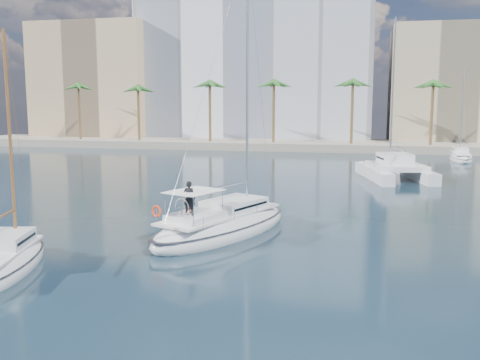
# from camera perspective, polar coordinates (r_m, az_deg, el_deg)

# --- Properties ---
(ground) EXTENTS (160.00, 160.00, 0.00)m
(ground) POSITION_cam_1_polar(r_m,az_deg,el_deg) (28.46, -2.16, -6.96)
(ground) COLOR black
(ground) RESTS_ON ground
(quay) EXTENTS (120.00, 14.00, 1.20)m
(quay) POSITION_cam_1_polar(r_m,az_deg,el_deg) (88.10, 7.96, 3.73)
(quay) COLOR gray
(quay) RESTS_ON ground
(building_modern) EXTENTS (42.00, 16.00, 28.00)m
(building_modern) POSITION_cam_1_polar(r_m,az_deg,el_deg) (101.55, 1.77, 11.97)
(building_modern) COLOR white
(building_modern) RESTS_ON ground
(building_tan_left) EXTENTS (22.00, 14.00, 22.00)m
(building_tan_left) POSITION_cam_1_polar(r_m,az_deg,el_deg) (107.44, -14.83, 9.90)
(building_tan_left) COLOR tan
(building_tan_left) RESTS_ON ground
(building_beige) EXTENTS (20.00, 14.00, 20.00)m
(building_beige) POSITION_cam_1_polar(r_m,az_deg,el_deg) (97.74, 21.66, 9.19)
(building_beige) COLOR #BEAD88
(building_beige) RESTS_ON ground
(palm_left) EXTENTS (3.60, 3.60, 12.30)m
(palm_left) POSITION_cam_1_polar(r_m,az_deg,el_deg) (93.11, -13.79, 9.78)
(palm_left) COLOR brown
(palm_left) RESTS_ON ground
(palm_centre) EXTENTS (3.60, 3.60, 12.30)m
(palm_centre) POSITION_cam_1_polar(r_m,az_deg,el_deg) (83.89, 7.87, 10.13)
(palm_centre) COLOR brown
(palm_centre) RESTS_ON ground
(main_sloop) EXTENTS (7.81, 11.94, 16.96)m
(main_sloop) POSITION_cam_1_polar(r_m,az_deg,el_deg) (30.57, -1.83, -4.87)
(main_sloop) COLOR silver
(main_sloop) RESTS_ON ground
(small_sloop) EXTENTS (4.34, 8.29, 11.37)m
(small_sloop) POSITION_cam_1_polar(r_m,az_deg,el_deg) (26.09, -23.94, -8.16)
(small_sloop) COLOR silver
(small_sloop) RESTS_ON ground
(catamaran) EXTENTS (7.64, 11.62, 15.75)m
(catamaran) POSITION_cam_1_polar(r_m,az_deg,el_deg) (54.80, 16.19, 1.28)
(catamaran) COLOR silver
(catamaran) RESTS_ON ground
(seagull) EXTENTS (1.18, 0.50, 0.22)m
(seagull) POSITION_cam_1_polar(r_m,az_deg,el_deg) (32.07, -6.82, -3.60)
(seagull) COLOR silver
(seagull) RESTS_ON ground
(moored_yacht_a) EXTENTS (3.37, 9.52, 11.90)m
(moored_yacht_a) POSITION_cam_1_polar(r_m,az_deg,el_deg) (75.06, 22.46, 1.94)
(moored_yacht_a) COLOR silver
(moored_yacht_a) RESTS_ON ground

